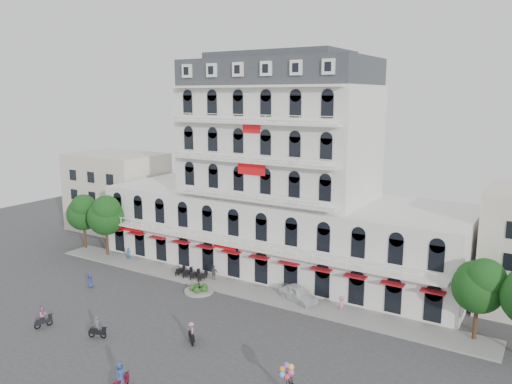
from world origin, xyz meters
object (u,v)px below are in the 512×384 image
object	(u,v)px
rider_west	(97,328)
rider_east	(120,376)
rider_center	(191,332)
rider_southwest	(43,317)
balloon_vendor	(289,383)
parked_car	(298,293)

from	to	relation	value
rider_west	rider_east	xyz separation A→B (m)	(7.72, -4.57, 0.23)
rider_center	rider_southwest	bearing A→B (deg)	-117.83
rider_southwest	rider_center	bearing A→B (deg)	-54.93
rider_center	balloon_vendor	bearing A→B (deg)	28.30
rider_southwest	balloon_vendor	size ratio (longest dim) A/B	0.79
rider_west	rider_center	xyz separation A→B (m)	(7.63, 3.61, 0.10)
rider_west	rider_southwest	world-z (taller)	rider_west
parked_car	rider_center	bearing A→B (deg)	-173.28
rider_east	parked_car	bearing A→B (deg)	-16.63
rider_east	rider_center	size ratio (longest dim) A/B	1.16
parked_car	rider_east	distance (m)	21.25
parked_car	rider_center	size ratio (longest dim) A/B	2.52
parked_car	rider_southwest	size ratio (longest dim) A/B	2.52
rider_west	rider_southwest	size ratio (longest dim) A/B	1.05
balloon_vendor	parked_car	bearing A→B (deg)	114.75
rider_southwest	rider_center	size ratio (longest dim) A/B	1.00
rider_east	balloon_vendor	size ratio (longest dim) A/B	0.91
rider_center	balloon_vendor	size ratio (longest dim) A/B	0.79
parked_car	balloon_vendor	xyz separation A→B (m)	(7.16, -15.54, 0.43)
rider_southwest	rider_east	size ratio (longest dim) A/B	0.87
parked_car	rider_center	distance (m)	13.30
rider_west	rider_southwest	bearing A→B (deg)	169.40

